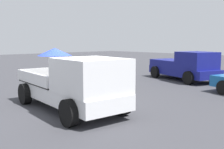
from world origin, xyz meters
TOP-DOWN VIEW (x-y plane):
  - ground_plane at (0.00, 0.00)m, footprint 80.00×80.00m
  - pickup_truck_main at (0.45, -0.05)m, footprint 5.21×2.64m
  - pickup_truck_red at (-0.94, 9.25)m, footprint 5.12×3.25m

SIDE VIEW (x-z plane):
  - ground_plane at x=0.00m, z-range 0.00..0.00m
  - pickup_truck_red at x=-0.94m, z-range -0.03..1.77m
  - pickup_truck_main at x=0.45m, z-range -0.12..2.05m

